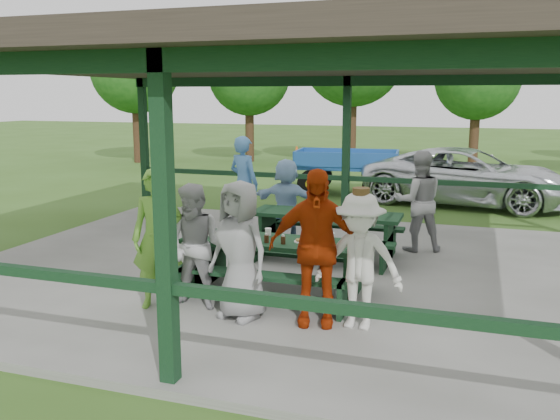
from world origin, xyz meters
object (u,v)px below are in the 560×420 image
(contestant_red, at_px, (315,247))
(pickup_truck, at_px, (468,177))
(picnic_table_near, at_px, (274,260))
(contestant_green, at_px, (158,239))
(contestant_white_fedora, at_px, (359,261))
(contestant_grey_mid, at_px, (240,250))
(contestant_grey_left, at_px, (196,247))
(farm_trailer, at_px, (347,171))
(spectator_lblue, at_px, (287,201))
(spectator_blue, at_px, (244,183))
(spectator_grey, at_px, (418,201))
(picnic_table_far, at_px, (326,229))

(contestant_red, bearing_deg, pickup_truck, 69.29)
(picnic_table_near, height_order, contestant_green, contestant_green)
(contestant_white_fedora, bearing_deg, contestant_grey_mid, -170.54)
(contestant_white_fedora, relative_size, pickup_truck, 0.32)
(picnic_table_near, relative_size, contestant_red, 1.33)
(contestant_grey_left, relative_size, farm_trailer, 0.41)
(spectator_lblue, height_order, spectator_blue, spectator_blue)
(contestant_white_fedora, height_order, farm_trailer, contestant_white_fedora)
(picnic_table_near, bearing_deg, contestant_grey_left, -133.57)
(picnic_table_near, xyz_separation_m, spectator_blue, (-1.84, 3.52, 0.45))
(contestant_white_fedora, relative_size, spectator_blue, 0.87)
(contestant_grey_left, bearing_deg, pickup_truck, 71.88)
(contestant_grey_mid, bearing_deg, spectator_grey, 84.63)
(picnic_table_far, distance_m, farm_trailer, 7.04)
(pickup_truck, bearing_deg, contestant_grey_left, 172.02)
(contestant_grey_mid, distance_m, pickup_truck, 9.54)
(contestant_green, xyz_separation_m, spectator_blue, (-0.63, 4.42, 0.05))
(spectator_blue, bearing_deg, contestant_red, 142.09)
(picnic_table_near, relative_size, contestant_white_fedora, 1.50)
(picnic_table_near, distance_m, contestant_white_fedora, 1.52)
(spectator_grey, relative_size, pickup_truck, 0.33)
(picnic_table_near, height_order, farm_trailer, farm_trailer)
(contestant_grey_mid, bearing_deg, picnic_table_far, 101.95)
(spectator_grey, relative_size, farm_trailer, 0.45)
(pickup_truck, bearing_deg, spectator_blue, 149.79)
(spectator_grey, bearing_deg, picnic_table_near, 43.46)
(contestant_grey_mid, bearing_deg, spectator_lblue, 117.48)
(contestant_grey_left, xyz_separation_m, pickup_truck, (3.03, 9.11, -0.17))
(picnic_table_far, distance_m, contestant_green, 3.25)
(contestant_red, distance_m, pickup_truck, 9.26)
(pickup_truck, bearing_deg, contestant_white_fedora, -175.91)
(contestant_grey_left, xyz_separation_m, contestant_red, (1.52, -0.02, 0.13))
(contestant_grey_left, height_order, spectator_grey, spectator_grey)
(picnic_table_far, xyz_separation_m, spectator_lblue, (-0.92, 0.78, 0.29))
(picnic_table_far, distance_m, contestant_red, 2.90)
(spectator_grey, xyz_separation_m, pickup_truck, (0.71, 5.37, -0.24))
(contestant_green, relative_size, spectator_blue, 0.95)
(contestant_red, distance_m, farm_trailer, 9.91)
(spectator_lblue, bearing_deg, spectator_grey, -170.50)
(spectator_blue, height_order, pickup_truck, spectator_blue)
(picnic_table_far, height_order, spectator_blue, spectator_blue)
(contestant_grey_left, distance_m, spectator_lblue, 3.56)
(contestant_red, bearing_deg, contestant_green, 171.28)
(pickup_truck, height_order, farm_trailer, pickup_truck)
(contestant_grey_left, bearing_deg, picnic_table_near, 46.70)
(contestant_green, bearing_deg, contestant_grey_left, -2.16)
(picnic_table_far, height_order, contestant_green, contestant_green)
(spectator_grey, bearing_deg, farm_trailer, -85.90)
(spectator_blue, distance_m, pickup_truck, 6.34)
(contestant_grey_mid, xyz_separation_m, spectator_grey, (1.69, 3.86, 0.03))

